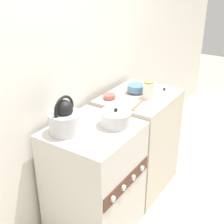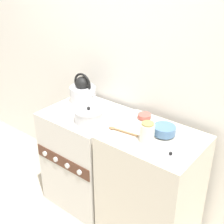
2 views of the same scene
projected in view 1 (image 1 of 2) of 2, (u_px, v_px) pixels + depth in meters
wall_back at (51, 76)px, 2.28m from camera, size 7.00×0.06×2.50m
stove at (94, 180)px, 2.44m from camera, size 0.64×0.61×0.92m
counter at (138, 141)px, 2.95m from camera, size 0.70×0.57×0.95m
kettle at (65, 119)px, 2.16m from camera, size 0.28×0.23×0.27m
cooking_pot at (116, 118)px, 2.27m from camera, size 0.23×0.23×0.13m
enamel_bowl at (136, 88)px, 2.79m from camera, size 0.16×0.16×0.07m
small_ceramic_bowl at (109, 96)px, 2.67m from camera, size 0.11×0.11×0.04m
storage_jar at (149, 90)px, 2.67m from camera, size 0.10×0.10×0.15m
loose_pot_lid at (164, 91)px, 2.83m from camera, size 0.20×0.20×0.03m
wooden_spoon at (137, 106)px, 2.52m from camera, size 0.24×0.06×0.02m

